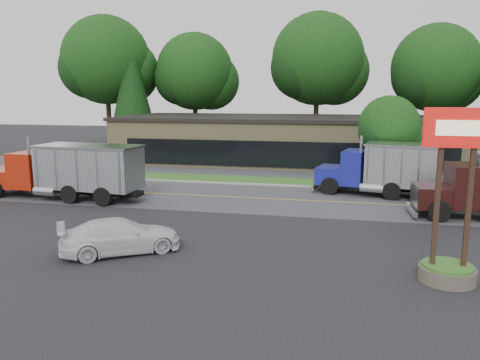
# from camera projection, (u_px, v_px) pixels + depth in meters

# --- Properties ---
(ground) EXTENTS (140.00, 140.00, 0.00)m
(ground) POSITION_uv_depth(u_px,v_px,m) (182.00, 240.00, 20.78)
(ground) COLOR #303035
(ground) RESTS_ON ground
(road) EXTENTS (60.00, 8.00, 0.02)m
(road) POSITION_uv_depth(u_px,v_px,m) (229.00, 197.00, 29.44)
(road) COLOR #57575C
(road) RESTS_ON ground
(center_line) EXTENTS (60.00, 0.12, 0.01)m
(center_line) POSITION_uv_depth(u_px,v_px,m) (229.00, 197.00, 29.44)
(center_line) COLOR gold
(center_line) RESTS_ON ground
(curb) EXTENTS (60.00, 0.30, 0.12)m
(curb) POSITION_uv_depth(u_px,v_px,m) (243.00, 185.00, 33.48)
(curb) COLOR #9E9E99
(curb) RESTS_ON ground
(grass_verge) EXTENTS (60.00, 3.40, 0.03)m
(grass_verge) POSITION_uv_depth(u_px,v_px,m) (247.00, 180.00, 35.21)
(grass_verge) COLOR #2E6422
(grass_verge) RESTS_ON ground
(far_parking) EXTENTS (60.00, 7.00, 0.02)m
(far_parking) POSITION_uv_depth(u_px,v_px,m) (259.00, 170.00, 40.02)
(far_parking) COLOR #57575C
(far_parking) RESTS_ON ground
(strip_mall) EXTENTS (32.00, 12.00, 4.00)m
(strip_mall) POSITION_uv_depth(u_px,v_px,m) (290.00, 140.00, 45.02)
(strip_mall) COLOR tan
(strip_mall) RESTS_ON ground
(bilo_sign) EXTENTS (2.20, 1.90, 5.95)m
(bilo_sign) POSITION_uv_depth(u_px,v_px,m) (451.00, 225.00, 15.85)
(bilo_sign) COLOR #6B6054
(bilo_sign) RESTS_ON ground
(tree_far_a) EXTENTS (10.74, 10.11, 15.32)m
(tree_far_a) POSITION_uv_depth(u_px,v_px,m) (108.00, 64.00, 54.00)
(tree_far_a) COLOR #382619
(tree_far_a) RESTS_ON ground
(tree_far_b) EXTENTS (9.38, 8.83, 13.38)m
(tree_far_b) POSITION_uv_depth(u_px,v_px,m) (196.00, 75.00, 54.08)
(tree_far_b) COLOR #382619
(tree_far_b) RESTS_ON ground
(tree_far_c) EXTENTS (10.62, 10.00, 15.15)m
(tree_far_c) POSITION_uv_depth(u_px,v_px,m) (319.00, 64.00, 51.00)
(tree_far_c) COLOR #382619
(tree_far_c) RESTS_ON ground
(tree_far_d) EXTENTS (9.45, 8.89, 13.47)m
(tree_far_d) POSITION_uv_depth(u_px,v_px,m) (437.00, 72.00, 47.76)
(tree_far_d) COLOR #382619
(tree_far_d) RESTS_ON ground
(evergreen_left) EXTENTS (5.53, 5.53, 12.57)m
(evergreen_left) POSITION_uv_depth(u_px,v_px,m) (132.00, 89.00, 51.68)
(evergreen_left) COLOR #382619
(evergreen_left) RESTS_ON ground
(tree_verge) EXTENTS (4.43, 4.17, 6.32)m
(tree_verge) POSITION_uv_depth(u_px,v_px,m) (390.00, 129.00, 32.46)
(tree_verge) COLOR #382619
(tree_verge) RESTS_ON ground
(dump_truck_red) EXTENTS (10.88, 3.31, 3.36)m
(dump_truck_red) POSITION_uv_depth(u_px,v_px,m) (69.00, 170.00, 28.64)
(dump_truck_red) COLOR black
(dump_truck_red) RESTS_ON ground
(dump_truck_blue) EXTENTS (7.98, 4.15, 3.36)m
(dump_truck_blue) POSITION_uv_depth(u_px,v_px,m) (386.00, 168.00, 29.50)
(dump_truck_blue) COLOR black
(dump_truck_blue) RESTS_ON ground
(rally_car) EXTENTS (5.09, 4.30, 1.40)m
(rally_car) POSITION_uv_depth(u_px,v_px,m) (121.00, 236.00, 19.03)
(rally_car) COLOR silver
(rally_car) RESTS_ON ground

